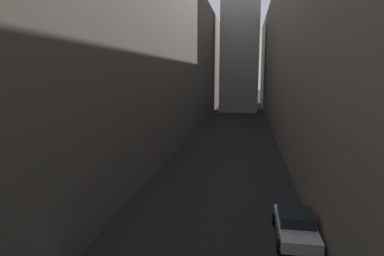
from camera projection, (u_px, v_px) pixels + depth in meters
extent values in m
plane|color=black|center=(231.00, 141.00, 39.96)|extent=(264.00, 264.00, 0.00)
cube|color=#60594F|center=(151.00, 55.00, 41.91)|extent=(10.07, 108.00, 21.11)
cube|color=#756B5B|center=(323.00, 54.00, 38.44)|extent=(10.23, 108.00, 21.02)
cube|color=gray|center=(241.00, 10.00, 69.28)|extent=(8.11, 8.11, 43.19)
cube|color=#B7B7BC|center=(296.00, 228.00, 16.19)|extent=(1.81, 4.28, 0.56)
cube|color=black|center=(296.00, 217.00, 16.16)|extent=(1.66, 1.80, 0.52)
cylinder|color=black|center=(274.00, 219.00, 17.80)|extent=(0.22, 0.63, 0.63)
cylinder|color=black|center=(309.00, 221.00, 17.51)|extent=(0.22, 0.63, 0.63)
cylinder|color=black|center=(279.00, 246.00, 14.97)|extent=(0.22, 0.63, 0.63)
cylinder|color=black|center=(321.00, 250.00, 14.68)|extent=(0.22, 0.63, 0.63)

